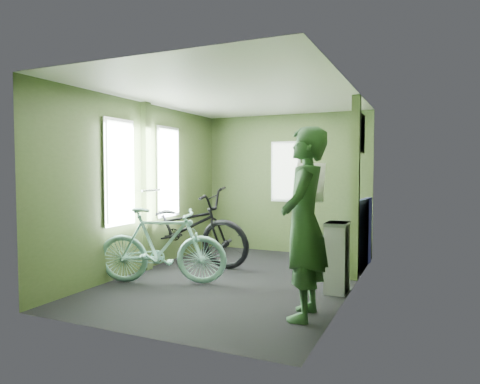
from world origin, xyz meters
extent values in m
plane|color=black|center=(0.00, 0.00, 0.00)|extent=(4.00, 4.00, 0.00)
cube|color=silver|center=(0.00, 0.00, 2.30)|extent=(2.80, 4.00, 0.02)
cube|color=#374821|center=(0.00, 2.00, 1.15)|extent=(2.80, 0.02, 2.30)
cube|color=#374821|center=(0.00, -2.00, 1.15)|extent=(2.80, 0.02, 2.30)
cube|color=#374821|center=(-1.40, 0.00, 1.15)|extent=(0.02, 4.00, 2.30)
cube|color=#374821|center=(1.40, 0.00, 1.15)|extent=(0.02, 4.00, 2.30)
cube|color=#374821|center=(-1.36, 0.00, 1.15)|extent=(0.08, 0.12, 2.30)
cube|color=silver|center=(-1.35, -0.55, 1.35)|extent=(0.02, 0.56, 1.34)
cube|color=silver|center=(-1.35, 0.55, 1.35)|extent=(0.02, 0.56, 1.34)
cube|color=white|center=(-1.34, -0.55, 1.88)|extent=(0.00, 0.12, 0.12)
cube|color=white|center=(-1.34, 0.55, 1.88)|extent=(0.00, 0.12, 0.12)
cylinder|color=silver|center=(-1.29, 0.00, 1.10)|extent=(0.03, 0.40, 0.03)
cube|color=#374821|center=(1.35, 0.60, 1.15)|extent=(0.10, 0.10, 2.30)
cube|color=white|center=(1.38, 0.90, 1.85)|extent=(0.02, 0.40, 0.50)
cube|color=silver|center=(0.00, 1.96, 1.35)|extent=(0.50, 0.02, 1.00)
imported|color=black|center=(-1.07, 0.42, 0.00)|extent=(2.11, 0.93, 1.21)
imported|color=#81C4B3|center=(-0.73, -0.57, 0.00)|extent=(1.66, 1.07, 0.99)
imported|color=#2C5231|center=(1.14, -1.01, 0.89)|extent=(0.48, 0.68, 1.78)
cube|color=silver|center=(1.12, -0.71, 1.26)|extent=(0.29, 0.18, 0.38)
cube|color=gray|center=(1.26, -0.04, 0.40)|extent=(0.23, 0.33, 0.79)
cube|color=navy|center=(1.12, 1.30, 0.23)|extent=(0.60, 0.96, 0.46)
cube|color=navy|center=(1.35, 1.30, 0.72)|extent=(0.15, 0.92, 0.51)
camera|label=1|loc=(2.20, -4.84, 1.38)|focal=32.00mm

